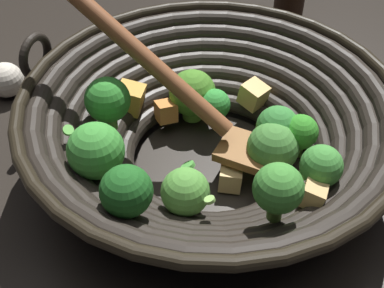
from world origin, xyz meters
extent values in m
plane|color=#28231E|center=(0.00, 0.00, 0.00)|extent=(4.00, 4.00, 0.00)
cylinder|color=black|center=(0.00, 0.00, 0.01)|extent=(0.16, 0.16, 0.01)
torus|color=black|center=(0.00, 0.00, 0.02)|extent=(0.22, 0.22, 0.02)
torus|color=black|center=(0.00, 0.00, 0.03)|extent=(0.24, 0.24, 0.02)
torus|color=black|center=(0.00, 0.00, 0.04)|extent=(0.27, 0.27, 0.02)
torus|color=black|center=(0.00, 0.00, 0.05)|extent=(0.30, 0.30, 0.02)
torus|color=black|center=(0.00, 0.00, 0.06)|extent=(0.33, 0.33, 0.02)
torus|color=black|center=(0.00, 0.00, 0.08)|extent=(0.35, 0.35, 0.02)
torus|color=black|center=(0.00, 0.00, 0.09)|extent=(0.38, 0.38, 0.02)
torus|color=black|center=(0.00, 0.00, 0.10)|extent=(0.40, 0.40, 0.01)
torus|color=black|center=(-0.13, -0.17, 0.10)|extent=(0.05, 0.04, 0.05)
cylinder|color=#6C9D42|center=(0.08, -0.05, 0.03)|extent=(0.02, 0.02, 0.02)
sphere|color=#579F3F|center=(0.08, -0.05, 0.06)|extent=(0.05, 0.05, 0.05)
cylinder|color=#84C25C|center=(-0.05, 0.02, 0.03)|extent=(0.02, 0.02, 0.01)
sphere|color=green|center=(-0.05, 0.02, 0.05)|extent=(0.04, 0.04, 0.04)
cylinder|color=#549043|center=(0.03, -0.12, 0.06)|extent=(0.03, 0.03, 0.01)
sphere|color=green|center=(0.03, -0.12, 0.09)|extent=(0.05, 0.05, 0.05)
cylinder|color=olive|center=(0.14, 0.01, 0.09)|extent=(0.02, 0.02, 0.02)
sphere|color=#449638|center=(0.14, 0.01, 0.11)|extent=(0.04, 0.04, 0.04)
cylinder|color=#67924A|center=(0.02, 0.07, 0.03)|extent=(0.02, 0.02, 0.02)
sphere|color=#388A3A|center=(0.02, 0.07, 0.06)|extent=(0.05, 0.05, 0.05)
cylinder|color=#84BB51|center=(0.03, 0.09, 0.04)|extent=(0.02, 0.02, 0.02)
sphere|color=green|center=(0.03, 0.09, 0.06)|extent=(0.04, 0.04, 0.04)
cylinder|color=#67A943|center=(-0.04, -0.10, 0.06)|extent=(0.02, 0.02, 0.02)
sphere|color=#338C30|center=(-0.04, -0.10, 0.09)|extent=(0.05, 0.05, 0.05)
cylinder|color=#6C9D3E|center=(0.10, -0.10, 0.07)|extent=(0.02, 0.02, 0.02)
sphere|color=#1F6121|center=(0.10, -0.10, 0.10)|extent=(0.05, 0.05, 0.05)
cylinder|color=#7FB259|center=(0.10, 0.07, 0.06)|extent=(0.02, 0.02, 0.02)
sphere|color=green|center=(0.10, 0.07, 0.09)|extent=(0.04, 0.04, 0.04)
cylinder|color=#79BF47|center=(-0.08, 0.00, 0.02)|extent=(0.03, 0.03, 0.01)
sphere|color=#498929|center=(-0.08, 0.00, 0.05)|extent=(0.06, 0.06, 0.06)
cylinder|color=#76A346|center=(0.04, 0.06, 0.02)|extent=(0.03, 0.03, 0.02)
sphere|color=#478B3B|center=(0.04, 0.06, 0.05)|extent=(0.05, 0.05, 0.05)
cube|color=#EBB576|center=(0.08, 0.05, 0.03)|extent=(0.03, 0.04, 0.03)
cube|color=orange|center=(-0.07, -0.03, 0.04)|extent=(0.03, 0.03, 0.03)
cube|color=gold|center=(-0.08, -0.07, 0.05)|extent=(0.04, 0.04, 0.04)
cube|color=#BB6E21|center=(-0.09, 0.00, 0.04)|extent=(0.04, 0.04, 0.03)
cube|color=#E2B35F|center=(-0.06, 0.07, 0.05)|extent=(0.04, 0.04, 0.03)
cube|color=#DDB06A|center=(0.13, 0.06, 0.08)|extent=(0.03, 0.03, 0.03)
cube|color=tan|center=(0.04, 0.01, 0.02)|extent=(0.03, 0.03, 0.03)
cylinder|color=#99D166|center=(0.02, 0.07, 0.04)|extent=(0.02, 0.02, 0.01)
cylinder|color=#99D166|center=(0.10, 0.06, 0.08)|extent=(0.01, 0.01, 0.01)
cylinder|color=#6BC651|center=(0.00, 0.06, 0.03)|extent=(0.02, 0.02, 0.01)
cylinder|color=#6BC651|center=(0.00, -0.14, 0.09)|extent=(0.02, 0.02, 0.01)
cylinder|color=#99D166|center=(0.11, -0.03, 0.07)|extent=(0.01, 0.01, 0.01)
cylinder|color=#56B247|center=(0.03, -0.03, 0.04)|extent=(0.02, 0.02, 0.01)
cube|color=brown|center=(0.03, 0.04, 0.05)|extent=(0.08, 0.09, 0.01)
cylinder|color=brown|center=(-0.05, -0.06, 0.13)|extent=(0.15, 0.18, 0.15)
sphere|color=silver|center=(-0.20, -0.22, 0.02)|extent=(0.05, 0.05, 0.05)
camera|label=1|loc=(0.39, -0.12, 0.43)|focal=48.45mm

